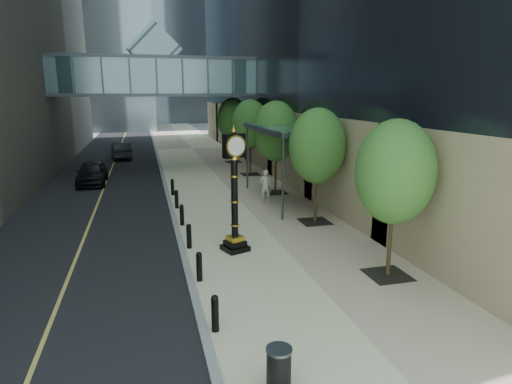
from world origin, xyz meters
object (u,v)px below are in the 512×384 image
Objects in this scene: street_clock at (235,199)px; trash_bin at (279,370)px; pedestrian at (265,186)px; car_far at (121,150)px; car_near at (92,173)px.

trash_bin is (-0.82, -8.27, -1.64)m from street_clock.
pedestrian is 0.40× the size of car_far.
pedestrian is 0.41× the size of car_near.
car_far is at bearing 97.43° from trash_bin.
trash_bin is at bearing -115.62° from street_clock.
car_near is at bearing 76.40° from car_far.
trash_bin is at bearing 86.68° from pedestrian.
street_clock is 7.98m from pedestrian.
pedestrian is at bearing 106.48° from car_far.
street_clock is 5.36× the size of trash_bin.
car_near is at bearing 94.13° from street_clock.
street_clock is 1.04× the size of car_near.
car_near is (-6.87, 15.35, -1.34)m from street_clock.
trash_bin is 35.98m from car_far.
pedestrian reaches higher than car_near.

